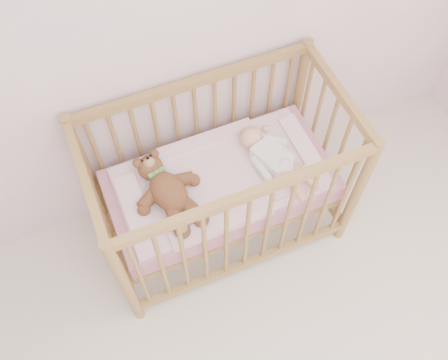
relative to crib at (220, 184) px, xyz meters
name	(u,v)px	position (x,y,z in m)	size (l,w,h in m)	color
wall_back	(154,23)	(-0.14, 0.40, 0.85)	(4.00, 0.02, 2.70)	silver
crib	(220,184)	(0.00, 0.00, 0.00)	(1.36, 0.76, 1.00)	#9F7A43
mattress	(220,185)	(0.00, 0.00, -0.01)	(1.22, 0.62, 0.13)	#C37990
blanket	(220,178)	(0.00, 0.00, 0.06)	(1.10, 0.58, 0.06)	#F6A9BC
baby	(272,156)	(0.29, -0.02, 0.14)	(0.27, 0.56, 0.13)	white
teddy_bear	(169,192)	(-0.29, -0.02, 0.15)	(0.38, 0.54, 0.15)	brown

